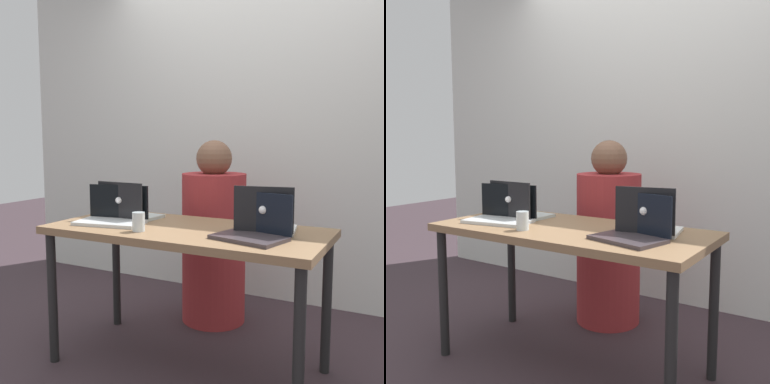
% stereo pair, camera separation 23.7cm
% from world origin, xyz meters
% --- Properties ---
extents(ground_plane, '(12.00, 12.00, 0.00)m').
position_xyz_m(ground_plane, '(0.00, 0.00, 0.00)').
color(ground_plane, '#3A2C32').
extents(back_wall, '(4.50, 0.10, 2.70)m').
position_xyz_m(back_wall, '(0.00, 1.27, 1.35)').
color(back_wall, silver).
rests_on(back_wall, ground).
extents(desk, '(1.45, 0.67, 0.76)m').
position_xyz_m(desk, '(0.00, 0.00, 0.68)').
color(desk, '#816142').
rests_on(desk, ground).
extents(person_at_center, '(0.51, 0.51, 1.21)m').
position_xyz_m(person_at_center, '(-0.14, 0.65, 0.54)').
color(person_at_center, '#A02C2F').
rests_on(person_at_center, ground).
extents(laptop_back_right, '(0.33, 0.30, 0.24)m').
position_xyz_m(laptop_back_right, '(0.40, 0.07, 0.81)').
color(laptop_back_right, silver).
rests_on(laptop_back_right, desk).
extents(laptop_front_left, '(0.39, 0.27, 0.20)m').
position_xyz_m(laptop_front_left, '(-0.42, -0.07, 0.80)').
color(laptop_front_left, silver).
rests_on(laptop_front_left, desk).
extents(laptop_front_right, '(0.36, 0.29, 0.21)m').
position_xyz_m(laptop_front_right, '(0.40, -0.08, 0.81)').
color(laptop_front_right, '#3B3337').
rests_on(laptop_front_right, desk).
extents(laptop_back_left, '(0.32, 0.26, 0.22)m').
position_xyz_m(laptop_back_left, '(-0.42, 0.08, 0.81)').
color(laptop_back_left, '#ADB7B4').
rests_on(laptop_back_left, desk).
extents(water_glass_left, '(0.06, 0.06, 0.10)m').
position_xyz_m(water_glass_left, '(-0.17, -0.19, 0.80)').
color(water_glass_left, silver).
rests_on(water_glass_left, desk).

